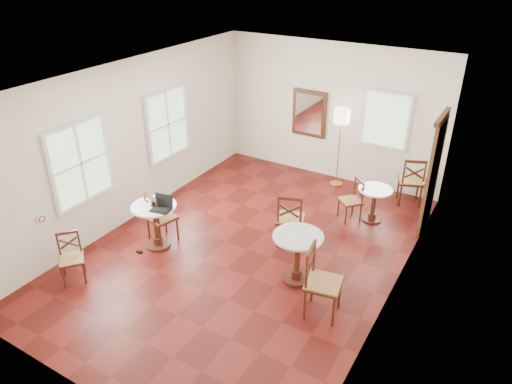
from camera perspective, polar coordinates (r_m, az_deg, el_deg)
ground at (r=8.34m, az=-1.06°, el=-6.92°), size 7.00×7.00×0.00m
room_shell at (r=7.67m, az=-0.49°, el=5.91°), size 5.02×7.02×3.01m
cafe_table_near at (r=8.34m, az=-12.03°, el=-3.46°), size 0.77×0.77×0.81m
cafe_table_mid at (r=7.39m, az=5.01°, el=-7.31°), size 0.78×0.78×0.83m
cafe_table_back at (r=9.23m, az=14.05°, el=-1.06°), size 0.64×0.64×0.68m
chair_near_a at (r=8.48m, az=-11.46°, el=-3.02°), size 0.54×0.54×0.97m
chair_near_b at (r=7.97m, az=-21.42°, el=-7.43°), size 0.53×0.53×0.81m
chair_mid_a at (r=8.23m, az=4.19°, el=-3.26°), size 0.59×0.59×1.02m
chair_mid_b at (r=6.80m, az=7.93°, el=-10.73°), size 0.58×0.58×1.09m
chair_back_a at (r=10.01m, az=18.24°, el=1.31°), size 0.62×0.62×1.03m
chair_back_b at (r=9.18m, az=11.45°, el=-0.98°), size 0.54×0.54×0.83m
floor_lamp at (r=10.08m, az=10.27°, el=8.42°), size 0.34×0.34×1.74m
laptop at (r=8.03m, az=-11.25°, el=-1.64°), size 0.38×0.34×0.24m
mouse at (r=8.15m, az=-12.37°, el=-1.65°), size 0.11×0.09×0.04m
navy_mug at (r=8.19m, az=-12.30°, el=-1.30°), size 0.10×0.07×0.08m
water_glass at (r=8.29m, az=-13.01°, el=-0.92°), size 0.06×0.06×0.10m
power_adapter at (r=8.49m, az=-13.92°, el=-7.01°), size 0.10×0.06×0.04m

